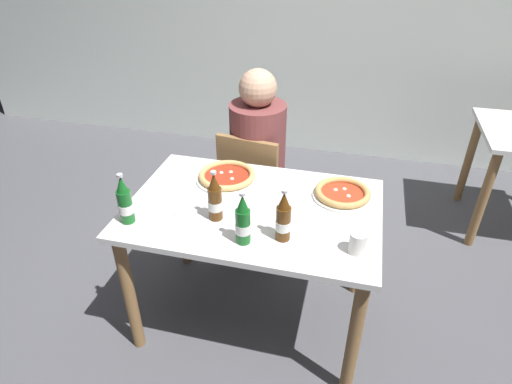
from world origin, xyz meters
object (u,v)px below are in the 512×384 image
(beer_bottle_center, at_px, (283,219))
(beer_bottle_extra, at_px, (243,222))
(diner_seated, at_px, (258,167))
(chair_behind_table, at_px, (254,185))
(pizza_marinara_far, at_px, (342,193))
(beer_bottle_left, at_px, (215,199))
(beer_bottle_right, at_px, (125,202))
(pizza_margherita_near, at_px, (227,176))
(napkin_with_cutlery, at_px, (168,203))
(dining_table_main, at_px, (254,225))
(paper_cup, at_px, (358,243))

(beer_bottle_center, distance_m, beer_bottle_extra, 0.17)
(diner_seated, distance_m, beer_bottle_center, 0.96)
(chair_behind_table, xyz_separation_m, pizza_marinara_far, (0.56, -0.42, 0.29))
(beer_bottle_left, xyz_separation_m, beer_bottle_right, (-0.38, -0.12, 0.00))
(pizza_margherita_near, relative_size, beer_bottle_center, 1.31)
(pizza_marinara_far, distance_m, beer_bottle_center, 0.46)
(napkin_with_cutlery, bearing_deg, beer_bottle_right, -124.27)
(diner_seated, bearing_deg, beer_bottle_right, -112.49)
(dining_table_main, bearing_deg, beer_bottle_center, -48.28)
(beer_bottle_extra, relative_size, napkin_with_cutlery, 1.07)
(beer_bottle_left, distance_m, beer_bottle_extra, 0.21)
(paper_cup, bearing_deg, beer_bottle_left, 172.57)
(diner_seated, bearing_deg, beer_bottle_left, -89.96)
(beer_bottle_center, bearing_deg, pizza_marinara_far, 60.42)
(pizza_margherita_near, height_order, beer_bottle_center, beer_bottle_center)
(beer_bottle_center, relative_size, napkin_with_cutlery, 1.07)
(pizza_marinara_far, relative_size, paper_cup, 3.09)
(chair_behind_table, bearing_deg, beer_bottle_right, 75.34)
(paper_cup, bearing_deg, beer_bottle_center, 177.73)
(beer_bottle_center, relative_size, beer_bottle_right, 1.00)
(pizza_margherita_near, xyz_separation_m, pizza_marinara_far, (0.60, -0.02, 0.00))
(diner_seated, height_order, pizza_marinara_far, diner_seated)
(beer_bottle_right, xyz_separation_m, beer_bottle_extra, (0.55, -0.01, 0.00))
(diner_seated, distance_m, pizza_margherita_near, 0.49)
(beer_bottle_center, bearing_deg, beer_bottle_left, 167.71)
(dining_table_main, xyz_separation_m, napkin_with_cutlery, (-0.40, -0.08, 0.12))
(beer_bottle_center, bearing_deg, beer_bottle_extra, -158.86)
(dining_table_main, relative_size, diner_seated, 0.99)
(beer_bottle_left, distance_m, paper_cup, 0.65)
(dining_table_main, bearing_deg, beer_bottle_left, -136.84)
(napkin_with_cutlery, distance_m, paper_cup, 0.91)
(dining_table_main, xyz_separation_m, paper_cup, (0.50, -0.22, 0.16))
(pizza_margherita_near, xyz_separation_m, napkin_with_cutlery, (-0.21, -0.29, -0.02))
(diner_seated, bearing_deg, beer_bottle_center, -69.34)
(paper_cup, bearing_deg, pizza_margherita_near, 148.57)
(pizza_marinara_far, bearing_deg, napkin_with_cutlery, -161.77)
(chair_behind_table, relative_size, beer_bottle_center, 3.44)
(diner_seated, bearing_deg, chair_behind_table, -101.72)
(beer_bottle_extra, bearing_deg, pizza_margherita_near, 115.03)
(pizza_marinara_far, bearing_deg, beer_bottle_right, -154.57)
(chair_behind_table, height_order, beer_bottle_center, beer_bottle_center)
(pizza_margherita_near, bearing_deg, diner_seated, 83.37)
(paper_cup, bearing_deg, beer_bottle_right, -177.91)
(pizza_marinara_far, distance_m, beer_bottle_extra, 0.60)
(pizza_margherita_near, height_order, napkin_with_cutlery, pizza_margherita_near)
(beer_bottle_right, height_order, paper_cup, beer_bottle_right)
(beer_bottle_center, bearing_deg, pizza_margherita_near, 132.70)
(pizza_margherita_near, xyz_separation_m, beer_bottle_extra, (0.22, -0.47, 0.08))
(beer_bottle_center, height_order, paper_cup, beer_bottle_center)
(chair_behind_table, bearing_deg, diner_seated, -93.31)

